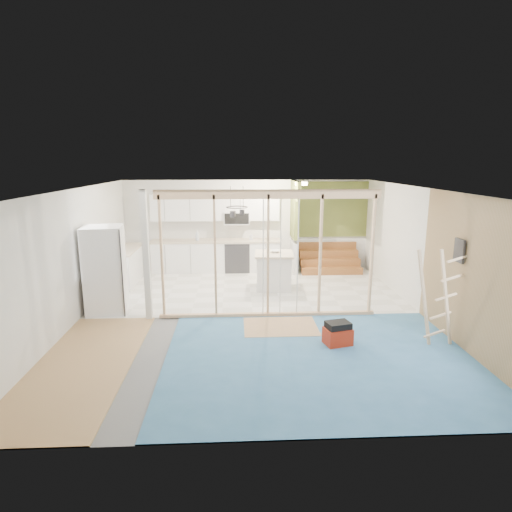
{
  "coord_description": "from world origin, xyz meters",
  "views": [
    {
      "loc": [
        -0.35,
        -8.28,
        3.13
      ],
      "look_at": [
        0.09,
        0.6,
        1.15
      ],
      "focal_mm": 30.0,
      "sensor_mm": 36.0,
      "label": 1
    }
  ],
  "objects_px": {
    "fridge": "(105,270)",
    "toolbox": "(338,334)",
    "island": "(274,271)",
    "ladder": "(438,298)"
  },
  "relations": [
    {
      "from": "island",
      "to": "toolbox",
      "type": "height_order",
      "value": "island"
    },
    {
      "from": "fridge",
      "to": "island",
      "type": "relative_size",
      "value": 1.83
    },
    {
      "from": "toolbox",
      "to": "ladder",
      "type": "bearing_deg",
      "value": -19.22
    },
    {
      "from": "island",
      "to": "fridge",
      "type": "bearing_deg",
      "value": -153.49
    },
    {
      "from": "fridge",
      "to": "toolbox",
      "type": "xyz_separation_m",
      "value": [
        4.45,
        -1.89,
        -0.71
      ]
    },
    {
      "from": "toolbox",
      "to": "ladder",
      "type": "relative_size",
      "value": 0.3
    },
    {
      "from": "fridge",
      "to": "toolbox",
      "type": "distance_m",
      "value": 4.89
    },
    {
      "from": "fridge",
      "to": "ladder",
      "type": "xyz_separation_m",
      "value": [
        6.1,
        -2.03,
        -0.04
      ]
    },
    {
      "from": "toolbox",
      "to": "fridge",
      "type": "bearing_deg",
      "value": 142.59
    },
    {
      "from": "island",
      "to": "toolbox",
      "type": "relative_size",
      "value": 1.95
    }
  ]
}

